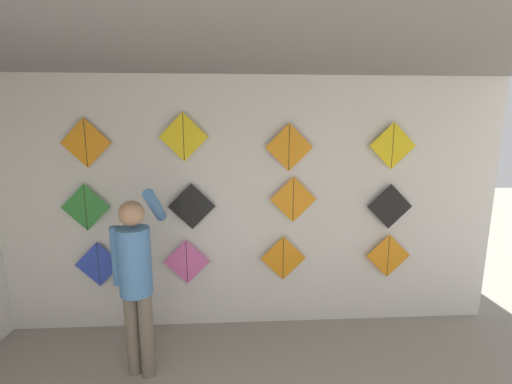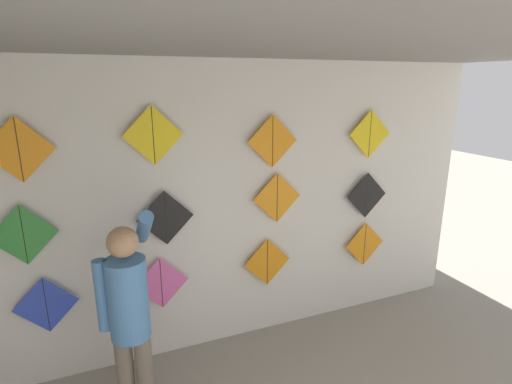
# 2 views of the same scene
# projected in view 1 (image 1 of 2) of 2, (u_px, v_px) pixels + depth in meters

# --- Properties ---
(back_panel) EXTENTS (5.90, 0.06, 2.80)m
(back_panel) POSITION_uv_depth(u_px,v_px,m) (237.00, 206.00, 3.80)
(back_panel) COLOR silver
(back_panel) RESTS_ON ground
(ceiling_slab) EXTENTS (5.90, 4.30, 0.04)m
(ceiling_slab) POSITION_uv_depth(u_px,v_px,m) (234.00, 19.00, 1.79)
(ceiling_slab) COLOR gray
(shopkeeper) EXTENTS (0.43, 0.56, 1.76)m
(shopkeeper) POSITION_uv_depth(u_px,v_px,m) (136.00, 273.00, 3.03)
(shopkeeper) COLOR #726656
(shopkeeper) RESTS_ON ground
(kite_0) EXTENTS (0.51, 0.01, 0.51)m
(kite_0) POSITION_uv_depth(u_px,v_px,m) (99.00, 264.00, 3.74)
(kite_0) COLOR blue
(kite_1) EXTENTS (0.51, 0.01, 0.51)m
(kite_1) POSITION_uv_depth(u_px,v_px,m) (187.00, 262.00, 3.79)
(kite_1) COLOR pink
(kite_2) EXTENTS (0.51, 0.01, 0.51)m
(kite_2) POSITION_uv_depth(u_px,v_px,m) (283.00, 258.00, 3.85)
(kite_2) COLOR orange
(kite_3) EXTENTS (0.51, 0.01, 0.51)m
(kite_3) POSITION_uv_depth(u_px,v_px,m) (388.00, 256.00, 3.92)
(kite_3) COLOR orange
(kite_4) EXTENTS (0.51, 0.01, 0.51)m
(kite_4) POSITION_uv_depth(u_px,v_px,m) (86.00, 207.00, 3.62)
(kite_4) COLOR #338C38
(kite_5) EXTENTS (0.51, 0.01, 0.51)m
(kite_5) POSITION_uv_depth(u_px,v_px,m) (192.00, 206.00, 3.68)
(kite_5) COLOR black
(kite_6) EXTENTS (0.51, 0.01, 0.51)m
(kite_6) POSITION_uv_depth(u_px,v_px,m) (293.00, 199.00, 3.73)
(kite_6) COLOR orange
(kite_7) EXTENTS (0.51, 0.01, 0.51)m
(kite_7) POSITION_uv_depth(u_px,v_px,m) (390.00, 207.00, 3.81)
(kite_7) COLOR black
(kite_8) EXTENTS (0.51, 0.01, 0.51)m
(kite_8) POSITION_uv_depth(u_px,v_px,m) (86.00, 143.00, 3.49)
(kite_8) COLOR orange
(kite_9) EXTENTS (0.51, 0.01, 0.51)m
(kite_9) POSITION_uv_depth(u_px,v_px,m) (183.00, 137.00, 3.54)
(kite_9) COLOR yellow
(kite_10) EXTENTS (0.51, 0.01, 0.51)m
(kite_10) POSITION_uv_depth(u_px,v_px,m) (289.00, 147.00, 3.62)
(kite_10) COLOR orange
(kite_11) EXTENTS (0.51, 0.01, 0.51)m
(kite_11) POSITION_uv_depth(u_px,v_px,m) (393.00, 146.00, 3.68)
(kite_11) COLOR yellow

